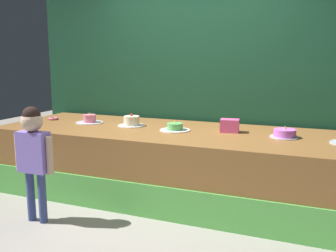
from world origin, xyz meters
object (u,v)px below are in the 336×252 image
Objects in this scene: child_figure at (33,148)px; cake_left at (132,122)px; donut at (53,118)px; cake_center at (175,128)px; cake_far_left at (90,120)px; cake_right at (285,134)px; pink_box at (230,126)px.

child_figure is 1.27m from cake_left.
child_figure reaches higher than donut.
child_figure is at bearing -130.56° from cake_center.
cake_far_left is at bearing 98.82° from child_figure.
cake_center is (0.58, -0.08, -0.02)m from cake_left.
cake_left reaches higher than donut.
child_figure reaches higher than cake_right.
child_figure reaches higher than cake_far_left.
child_figure is 8.67× the size of donut.
cake_right is at bearing 0.08° from cake_far_left.
pink_box is at bearing 1.06° from donut.
cake_far_left is 2.31m from cake_right.
donut is at bearing 177.02° from cake_far_left.
cake_far_left is (-1.73, -0.07, -0.03)m from pink_box.
child_figure reaches higher than cake_center.
pink_box is 1.55× the size of donut.
cake_right is (1.73, -0.00, -0.01)m from cake_left.
cake_center is 1.15× the size of cake_right.
cake_left is (0.39, 1.21, 0.09)m from child_figure.
cake_left is at bearing 172.48° from cake_center.
pink_box is 0.60× the size of cake_center.
cake_right is at bearing -6.87° from pink_box.
cake_left is 0.58m from cake_center.
donut is 0.38× the size of cake_center.
cake_left is at bearing -1.10° from donut.
cake_right is (2.12, 1.20, 0.08)m from child_figure.
cake_far_left is at bearing 176.61° from cake_center.
cake_right is at bearing 3.54° from cake_center.
cake_far_left is (0.58, -0.03, 0.02)m from donut.
pink_box is 0.59m from cake_center.
child_figure is at bearing -81.18° from cake_far_left.
cake_far_left reaches higher than cake_right.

